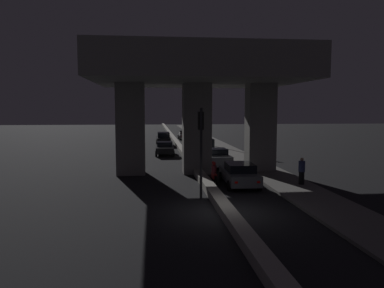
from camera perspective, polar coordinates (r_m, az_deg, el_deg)
The scene contains 18 objects.
ground_plane at distance 17.61m, azimuth 4.93°, elevation -10.34°, with size 200.00×200.00×0.00m, color black.
median_divider at distance 51.94m, azimuth -2.45°, elevation 0.32°, with size 0.64×126.00×0.43m, color gray.
sidewalk_right at distance 45.68m, azimuth 4.64°, elevation -0.57°, with size 2.98×126.00×0.14m, color #5B5956.
elevated_overpass at distance 27.74m, azimuth 0.72°, elevation 10.21°, with size 14.69×11.78×9.73m.
traffic_light_left_of_median at distance 19.74m, azimuth 1.36°, elevation 1.09°, with size 0.30×0.49×4.82m.
street_lamp at distance 47.77m, azimuth 2.22°, elevation 4.99°, with size 2.80×0.32×7.41m.
car_grey_lead at distance 23.42m, azimuth 7.22°, elevation -4.54°, with size 2.08×4.66×1.45m.
car_silver_second at distance 30.62m, azimuth 3.64°, elevation -2.11°, with size 2.20×4.31×1.57m.
car_grey_third at distance 37.35m, azimuth 1.91°, elevation -0.45°, with size 1.90×4.54×1.86m.
car_grey_fourth at distance 43.02m, azimuth 0.76°, elevation 0.18°, with size 2.09×4.41×1.71m.
car_dark_red_fifth at distance 50.64m, azimuth -0.10°, elevation 1.00°, with size 1.95×4.17×1.75m.
car_grey_sixth at distance 58.76m, azimuth -1.18°, elevation 1.38°, with size 1.89×4.07×1.36m.
car_black_lead_oncoming at distance 38.97m, azimuth -4.17°, elevation -0.64°, with size 2.03×4.36×1.37m.
car_black_second_oncoming at distance 49.53m, azimuth -4.38°, elevation 0.84°, with size 1.92×4.56×1.71m.
motorcycle_red_filtering_near at distance 23.82m, azimuth 3.38°, elevation -4.69°, with size 0.32×1.87×1.43m.
motorcycle_blue_filtering_mid at distance 29.67m, azimuth 1.94°, elevation -2.63°, with size 0.34×1.87×1.52m.
motorcycle_black_filtering_far at distance 37.23m, azimuth 0.31°, elevation -1.02°, with size 0.34×1.91×1.49m.
pedestrian_on_sidewalk at distance 23.97m, azimuth 16.37°, elevation -3.99°, with size 0.40×0.40×1.66m.
Camera 1 is at (-3.27, -16.64, 4.75)m, focal length 35.00 mm.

